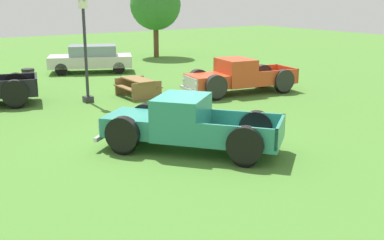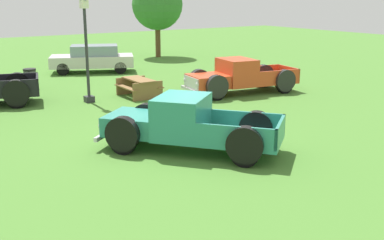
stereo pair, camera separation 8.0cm
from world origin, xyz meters
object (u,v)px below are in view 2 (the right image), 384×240
object	(u,v)px
pickup_truck_foreground	(180,124)
lamp_post_near	(86,48)
pickup_truck_behind_right	(235,77)
picnic_table	(139,85)
oak_tree_east	(157,5)
sedan_distant_b	(93,58)
trash_can	(30,79)

from	to	relation	value
pickup_truck_foreground	lamp_post_near	bearing A→B (deg)	88.04
pickup_truck_behind_right	picnic_table	world-z (taller)	pickup_truck_behind_right
picnic_table	oak_tree_east	bearing A→B (deg)	56.44
pickup_truck_foreground	pickup_truck_behind_right	world-z (taller)	same
lamp_post_near	picnic_table	size ratio (longest dim) A/B	2.32
pickup_truck_foreground	sedan_distant_b	bearing A→B (deg)	76.65
sedan_distant_b	picnic_table	world-z (taller)	sedan_distant_b
lamp_post_near	sedan_distant_b	bearing A→B (deg)	66.08
sedan_distant_b	lamp_post_near	bearing A→B (deg)	-113.92
pickup_truck_foreground	oak_tree_east	bearing A→B (deg)	61.62
sedan_distant_b	picnic_table	bearing A→B (deg)	-97.46
pickup_truck_foreground	sedan_distant_b	xyz separation A→B (m)	(3.46, 14.57, 0.06)
trash_can	oak_tree_east	bearing A→B (deg)	32.16
lamp_post_near	picnic_table	world-z (taller)	lamp_post_near
trash_can	lamp_post_near	bearing A→B (deg)	-74.64
lamp_post_near	oak_tree_east	xyz separation A→B (m)	(9.72, 11.12, 1.40)
oak_tree_east	pickup_truck_foreground	bearing A→B (deg)	-118.38
pickup_truck_foreground	pickup_truck_behind_right	distance (m)	8.24
pickup_truck_foreground	trash_can	size ratio (longest dim) A/B	5.37
pickup_truck_behind_right	oak_tree_east	distance (m)	13.96
pickup_truck_behind_right	lamp_post_near	world-z (taller)	lamp_post_near
trash_can	pickup_truck_behind_right	bearing A→B (deg)	-41.09
trash_can	oak_tree_east	world-z (taller)	oak_tree_east
pickup_truck_foreground	oak_tree_east	xyz separation A→B (m)	(9.97, 18.46, 2.86)
pickup_truck_foreground	picnic_table	xyz separation A→B (m)	(2.49, 7.18, -0.25)
picnic_table	sedan_distant_b	bearing A→B (deg)	82.54
sedan_distant_b	trash_can	world-z (taller)	sedan_distant_b
picnic_table	oak_tree_east	size ratio (longest dim) A/B	0.34
oak_tree_east	picnic_table	bearing A→B (deg)	-123.56
trash_can	picnic_table	bearing A→B (deg)	-52.35
pickup_truck_foreground	picnic_table	bearing A→B (deg)	70.87
pickup_truck_foreground	lamp_post_near	distance (m)	7.49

